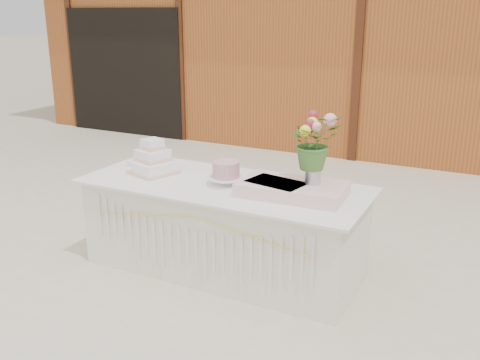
# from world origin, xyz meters

# --- Properties ---
(ground) EXTENTS (80.00, 80.00, 0.00)m
(ground) POSITION_xyz_m (0.00, 0.00, 0.00)
(ground) COLOR beige
(ground) RESTS_ON ground
(barn) EXTENTS (12.60, 4.60, 3.30)m
(barn) POSITION_xyz_m (-0.01, 5.99, 1.68)
(barn) COLOR #9C5120
(barn) RESTS_ON ground
(cake_table) EXTENTS (2.40, 1.00, 0.77)m
(cake_table) POSITION_xyz_m (0.00, -0.00, 0.39)
(cake_table) COLOR silver
(cake_table) RESTS_ON ground
(wedding_cake) EXTENTS (0.43, 0.43, 0.31)m
(wedding_cake) POSITION_xyz_m (-0.70, -0.01, 0.87)
(wedding_cake) COLOR white
(wedding_cake) RESTS_ON cake_table
(pink_cake_stand) EXTENTS (0.28, 0.28, 0.20)m
(pink_cake_stand) POSITION_xyz_m (0.04, -0.03, 0.88)
(pink_cake_stand) COLOR white
(pink_cake_stand) RESTS_ON cake_table
(satin_runner) EXTENTS (0.83, 0.51, 0.10)m
(satin_runner) POSITION_xyz_m (0.61, -0.01, 0.82)
(satin_runner) COLOR beige
(satin_runner) RESTS_ON cake_table
(flower_vase) EXTENTS (0.12, 0.12, 0.16)m
(flower_vase) POSITION_xyz_m (0.75, 0.05, 0.95)
(flower_vase) COLOR silver
(flower_vase) RESTS_ON satin_runner
(bouquet) EXTENTS (0.50, 0.50, 0.42)m
(bouquet) POSITION_xyz_m (0.75, 0.05, 1.25)
(bouquet) COLOR #406C2B
(bouquet) RESTS_ON flower_vase
(loose_flowers) EXTENTS (0.18, 0.39, 0.02)m
(loose_flowers) POSITION_xyz_m (-0.95, 0.04, 0.78)
(loose_flowers) COLOR pink
(loose_flowers) RESTS_ON cake_table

